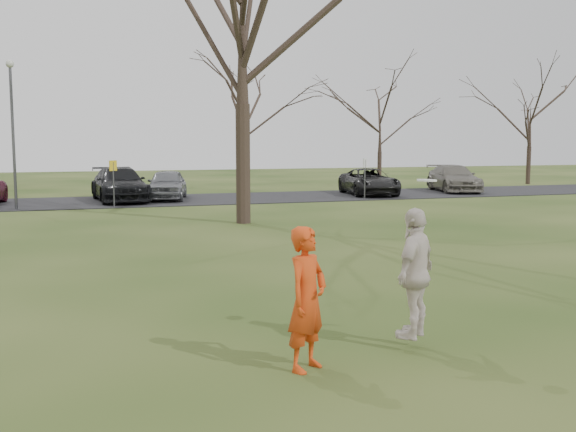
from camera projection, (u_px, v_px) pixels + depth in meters
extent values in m
plane|color=#1E380F|center=(383.00, 360.00, 8.76)|extent=(120.00, 120.00, 0.00)
cube|color=black|center=(152.00, 201.00, 32.32)|extent=(62.00, 6.50, 0.04)
imported|color=red|center=(307.00, 299.00, 8.32)|extent=(0.80, 0.75, 1.83)
imported|color=black|center=(120.00, 184.00, 31.86)|extent=(2.67, 5.68, 1.60)
imported|color=slate|center=(167.00, 184.00, 32.72)|extent=(2.73, 4.66, 1.49)
imported|color=black|center=(369.00, 182.00, 35.54)|extent=(3.09, 5.38, 1.41)
imported|color=slate|center=(454.00, 178.00, 37.97)|extent=(3.33, 5.54, 1.50)
imported|color=beige|center=(415.00, 273.00, 9.14)|extent=(1.10, 1.02, 1.82)
cylinder|color=white|center=(427.00, 180.00, 8.99)|extent=(0.27, 0.27, 0.03)
cylinder|color=#47474C|center=(13.00, 139.00, 27.74)|extent=(0.12, 0.12, 6.00)
sphere|color=beige|center=(10.00, 64.00, 27.39)|extent=(0.34, 0.34, 0.34)
cylinder|color=#47474C|center=(114.00, 185.00, 28.75)|extent=(0.06, 0.06, 2.00)
cube|color=yellow|center=(113.00, 166.00, 28.66)|extent=(0.35, 0.35, 0.45)
cylinder|color=#47474C|center=(365.00, 180.00, 32.53)|extent=(0.06, 0.06, 2.00)
cube|color=silver|center=(365.00, 163.00, 32.43)|extent=(0.35, 0.35, 0.45)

